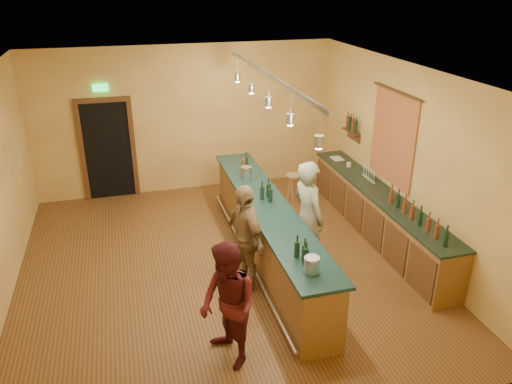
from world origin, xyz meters
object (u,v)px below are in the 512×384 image
object	(u,v)px
back_counter	(378,215)
bar_stool	(293,181)
bartender	(308,217)
customer_a	(228,306)
tasting_bar	(267,228)
customer_b	(245,237)

from	to	relation	value
back_counter	bar_stool	xyz separation A→B (m)	(-0.98, 1.86, 0.03)
bartender	customer_a	world-z (taller)	bartender
tasting_bar	back_counter	bearing A→B (deg)	4.79
back_counter	bartender	xyz separation A→B (m)	(-1.61, -0.60, 0.46)
tasting_bar	bar_stool	world-z (taller)	tasting_bar
back_counter	customer_b	world-z (taller)	customer_b
bartender	bar_stool	bearing A→B (deg)	-29.64
tasting_bar	bartender	bearing A→B (deg)	-37.28
customer_a	bar_stool	world-z (taller)	customer_a
tasting_bar	bartender	distance (m)	0.77
customer_a	customer_b	bearing A→B (deg)	141.57
bar_stool	bartender	bearing A→B (deg)	-104.47
customer_b	bar_stool	world-z (taller)	customer_b
bartender	tasting_bar	bearing A→B (deg)	37.55
customer_b	customer_a	bearing A→B (deg)	-35.44
back_counter	bar_stool	bearing A→B (deg)	117.75
bartender	customer_b	xyz separation A→B (m)	(-1.10, -0.22, -0.09)
back_counter	bartender	size ratio (longest dim) A/B	2.41
back_counter	customer_b	xyz separation A→B (m)	(-2.71, -0.82, 0.37)
bartender	customer_b	bearing A→B (deg)	86.04
tasting_bar	customer_b	world-z (taller)	customer_b
customer_a	customer_b	world-z (taller)	customer_b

